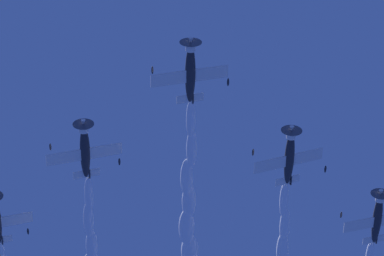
{
  "coord_description": "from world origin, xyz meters",
  "views": [
    {
      "loc": [
        17.68,
        38.8,
        2.14
      ],
      "look_at": [
        -4.43,
        -8.45,
        92.82
      ],
      "focal_mm": 82.32,
      "sensor_mm": 36.0,
      "label": 1
    }
  ],
  "objects_px": {
    "airplane_lead": "(190,71)",
    "airplane_right_wingman": "(85,150)",
    "airplane_outer_left": "(377,218)",
    "airplane_left_wingman": "(289,156)"
  },
  "relations": [
    {
      "from": "airplane_lead",
      "to": "airplane_right_wingman",
      "type": "relative_size",
      "value": 1.01
    },
    {
      "from": "airplane_lead",
      "to": "airplane_outer_left",
      "type": "bearing_deg",
      "value": -163.08
    },
    {
      "from": "airplane_right_wingman",
      "to": "airplane_outer_left",
      "type": "relative_size",
      "value": 0.99
    },
    {
      "from": "airplane_left_wingman",
      "to": "airplane_outer_left",
      "type": "xyz_separation_m",
      "value": [
        -15.06,
        -4.15,
        1.61
      ]
    },
    {
      "from": "airplane_right_wingman",
      "to": "airplane_outer_left",
      "type": "height_order",
      "value": "airplane_outer_left"
    },
    {
      "from": "airplane_left_wingman",
      "to": "airplane_right_wingman",
      "type": "xyz_separation_m",
      "value": [
        22.53,
        -9.56,
        0.01
      ]
    },
    {
      "from": "airplane_left_wingman",
      "to": "airplane_right_wingman",
      "type": "height_order",
      "value": "airplane_left_wingman"
    },
    {
      "from": "airplane_lead",
      "to": "airplane_right_wingman",
      "type": "distance_m",
      "value": 16.3
    },
    {
      "from": "airplane_left_wingman",
      "to": "airplane_lead",
      "type": "bearing_deg",
      "value": 18.39
    },
    {
      "from": "airplane_right_wingman",
      "to": "airplane_outer_left",
      "type": "distance_m",
      "value": 38.01
    }
  ]
}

